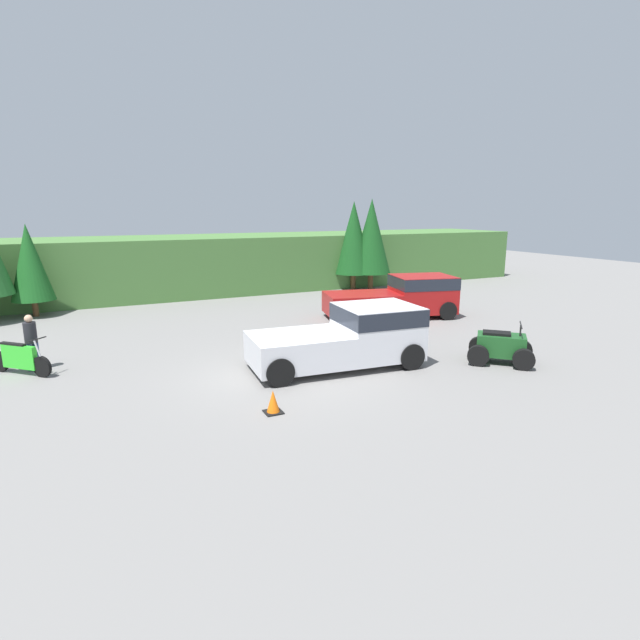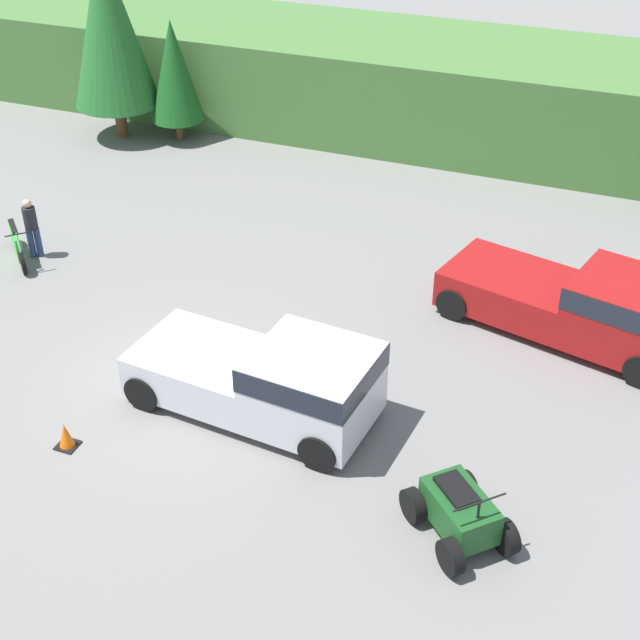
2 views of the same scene
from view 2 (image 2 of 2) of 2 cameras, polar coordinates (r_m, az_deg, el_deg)
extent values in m
plane|color=slate|center=(19.45, -8.24, -4.24)|extent=(80.00, 80.00, 0.00)
cube|color=#477538|center=(31.92, 5.79, 14.71)|extent=(44.00, 6.00, 3.16)
cylinder|color=brown|center=(32.26, -12.62, 12.41)|extent=(0.39, 0.39, 1.17)
cone|color=#236628|center=(31.27, -13.37, 17.96)|extent=(2.86, 2.86, 5.34)
cylinder|color=brown|center=(31.67, -8.98, 11.98)|extent=(0.24, 0.24, 0.73)
cone|color=#19561E|center=(30.99, -9.32, 15.48)|extent=(1.79, 1.79, 3.34)
cube|color=maroon|center=(20.87, 19.23, 0.31)|extent=(2.97, 2.69, 1.59)
cube|color=#1E232D|center=(20.60, 19.49, 1.52)|extent=(3.00, 2.72, 0.51)
cube|color=maroon|center=(21.76, 12.19, 1.93)|extent=(3.52, 2.83, 0.90)
cylinder|color=black|center=(23.02, 10.86, 3.19)|extent=(0.84, 0.46, 0.80)
cylinder|color=black|center=(21.48, 8.52, 1.05)|extent=(0.84, 0.46, 0.80)
cube|color=silver|center=(17.57, -0.45, -4.38)|extent=(2.47, 2.33, 1.59)
cube|color=#1E232D|center=(17.25, -0.46, -3.02)|extent=(2.49, 2.35, 0.51)
cube|color=silver|center=(18.84, -7.39, -3.03)|extent=(2.98, 2.38, 0.90)
cylinder|color=black|center=(18.44, 2.70, -4.73)|extent=(0.82, 0.35, 0.80)
cylinder|color=black|center=(17.07, -0.06, -8.41)|extent=(0.82, 0.35, 0.80)
cylinder|color=black|center=(20.07, -7.93, -1.47)|extent=(0.82, 0.35, 0.80)
cylinder|color=black|center=(18.82, -11.23, -4.55)|extent=(0.82, 0.35, 0.80)
cylinder|color=black|center=(24.34, -18.48, 3.49)|extent=(0.51, 0.50, 0.61)
cylinder|color=black|center=(25.75, -19.01, 5.08)|extent=(0.51, 0.50, 0.61)
cube|color=green|center=(24.94, -18.84, 4.75)|extent=(0.95, 0.93, 0.68)
cylinder|color=#B7B7BC|center=(24.20, -18.66, 4.37)|extent=(0.25, 0.24, 0.78)
cylinder|color=black|center=(24.02, -18.83, 5.21)|extent=(0.44, 0.46, 0.04)
cube|color=black|center=(24.95, -19.06, 5.68)|extent=(0.72, 0.70, 0.06)
cylinder|color=black|center=(15.97, 11.78, -13.44)|extent=(0.61, 0.60, 0.64)
cylinder|color=black|center=(15.51, 8.35, -14.77)|extent=(0.61, 0.60, 0.64)
cylinder|color=black|center=(16.69, 9.28, -10.55)|extent=(0.61, 0.60, 0.64)
cylinder|color=black|center=(16.25, 5.96, -11.71)|extent=(0.61, 0.60, 0.64)
cube|color=#194C1E|center=(15.91, 8.91, -11.96)|extent=(1.60, 1.59, 0.66)
cylinder|color=black|center=(15.26, 10.12, -11.88)|extent=(0.07, 0.07, 0.35)
cylinder|color=black|center=(15.13, 10.18, -11.42)|extent=(0.74, 0.75, 0.04)
cube|color=black|center=(15.74, 8.74, -10.67)|extent=(0.92, 0.92, 0.08)
cylinder|color=navy|center=(25.00, -17.58, 4.77)|extent=(0.23, 0.23, 0.83)
cylinder|color=navy|center=(25.04, -18.00, 4.74)|extent=(0.23, 0.23, 0.83)
cylinder|color=#232328|center=(24.70, -18.08, 6.22)|extent=(0.47, 0.47, 0.62)
sphere|color=tan|center=(24.52, -18.25, 7.09)|extent=(0.30, 0.30, 0.22)
cube|color=black|center=(18.46, -15.84, -7.73)|extent=(0.42, 0.42, 0.03)
cone|color=orange|center=(18.30, -15.97, -7.11)|extent=(0.32, 0.32, 0.55)
camera|label=1|loc=(15.14, -56.44, -11.98)|focal=28.00mm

